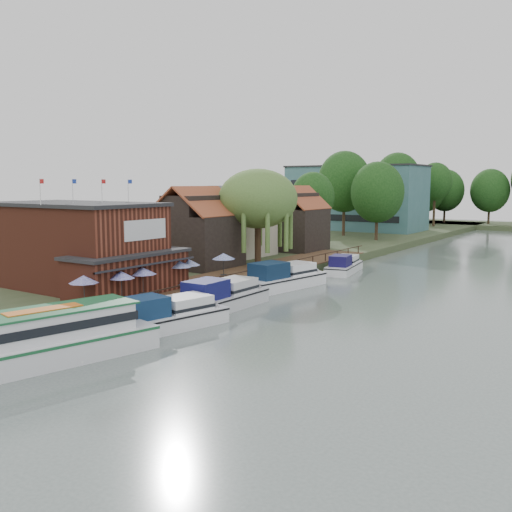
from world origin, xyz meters
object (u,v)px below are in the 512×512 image
Objects in this scene: umbrella_0 at (84,292)px; umbrella_4 at (188,273)px; pub at (90,246)px; hotel_block at (356,197)px; cottage_a at (196,227)px; umbrella_1 at (122,287)px; cruiser_1 at (222,293)px; cruiser_2 at (284,274)px; umbrella_5 at (224,266)px; tour_boat at (32,338)px; cottage_c at (295,218)px; umbrella_3 at (179,275)px; cruiser_0 at (167,312)px; umbrella_2 at (143,283)px; cruiser_3 at (344,263)px; cottage_b at (230,221)px; willow at (258,217)px; swan at (81,361)px.

umbrella_0 and umbrella_4 have the same top height.
hotel_block is (-8.00, 71.00, 2.50)m from pub.
umbrella_1 is (7.80, -17.83, -2.96)m from cottage_a.
cruiser_1 is 0.98× the size of cruiser_2.
hotel_block reaches higher than cottage_a.
cruiser_2 is (3.98, 4.09, -0.97)m from umbrella_5.
tour_boat is (0.07, -16.96, 0.25)m from cruiser_1.
cottage_c is at bearing 86.99° from cottage_a.
umbrella_3 is 9.28m from cruiser_0.
umbrella_2 is at bearing -86.55° from umbrella_4.
cottage_a is 0.85× the size of cruiser_0.
cottage_a is at bearing 116.36° from umbrella_2.
umbrella_2 is 0.17× the size of tour_boat.
umbrella_4 is at bearing -53.35° from cottage_a.
umbrella_5 is (-0.34, 12.77, 0.00)m from umbrella_1.
cruiser_3 is (0.61, 11.94, -0.26)m from cruiser_2.
umbrella_1 is 1.00× the size of umbrella_3.
hotel_block is 70.26m from cruiser_1.
cottage_b is 41.38m from tour_boat.
cottage_b and cottage_c have the same top height.
cruiser_2 is (11.44, -0.97, -3.93)m from cottage_a.
willow reaches higher than umbrella_2.
cottage_c is 3.58× the size of umbrella_5.
umbrella_5 is 0.27× the size of cruiser_3.
willow reaches higher than cruiser_3.
hotel_block reaches higher than umbrella_3.
cottage_b is 15.66m from cruiser_3.
pub is 7.88m from umbrella_3.
willow is at bearing 100.91° from umbrella_4.
cruiser_0 reaches higher than swan.
umbrella_4 reaches higher than cruiser_3.
cottage_a is at bearing 113.62° from umbrella_1.
pub reaches higher than umbrella_4.
umbrella_1 is 5.40× the size of swan.
umbrella_1 is at bearing -124.16° from cruiser_1.
cruiser_2 is at bearing 75.70° from umbrella_2.
willow is 1.03× the size of cruiser_0.
cottage_a reaches higher than swan.
tour_boat reaches higher than cruiser_2.
umbrella_0 is 9.22m from tour_boat.
cottage_a is 19.03m from cottage_c.
cruiser_0 is at bearing -70.37° from willow.
cottage_c reaches higher than umbrella_5.
cruiser_2 is at bearing -37.22° from cottage_b.
willow is 1.17× the size of cruiser_3.
umbrella_5 is 0.23× the size of cruiser_1.
cruiser_1 reaches higher than swan.
umbrella_1 is 1.00× the size of umbrella_4.
cottage_b reaches higher than umbrella_0.
umbrella_3 is at bearing -77.96° from cottage_c.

